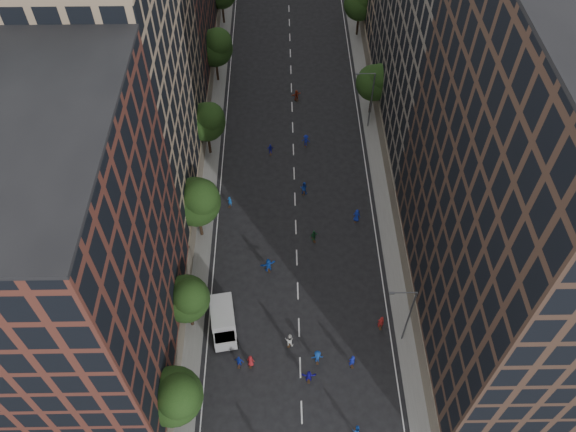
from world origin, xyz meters
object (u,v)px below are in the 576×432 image
object	(u,v)px
cargo_van	(223,321)
skater_1	(352,361)
streetlamp_far	(370,97)
streetlamp_near	(407,314)
skater_2	(356,430)

from	to	relation	value
cargo_van	skater_1	bearing A→B (deg)	-26.98
cargo_van	streetlamp_far	bearing A→B (deg)	51.36
streetlamp_near	cargo_van	bearing A→B (deg)	175.29
cargo_van	skater_1	distance (m)	13.65
streetlamp_far	cargo_van	world-z (taller)	streetlamp_far
streetlamp_far	skater_2	bearing A→B (deg)	-97.30
streetlamp_far	cargo_van	bearing A→B (deg)	-120.00
streetlamp_near	skater_1	xyz separation A→B (m)	(-5.24, -2.79, -4.25)
cargo_van	skater_1	world-z (taller)	cargo_van
streetlamp_near	cargo_van	distance (m)	18.61
streetlamp_near	skater_1	bearing A→B (deg)	-151.94
skater_1	streetlamp_far	bearing A→B (deg)	-113.83
streetlamp_near	streetlamp_far	size ratio (longest dim) A/B	1.00
skater_1	skater_2	world-z (taller)	skater_1
streetlamp_far	skater_2	xyz separation A→B (m)	(-5.45, -42.53, -4.36)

